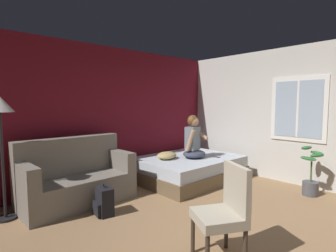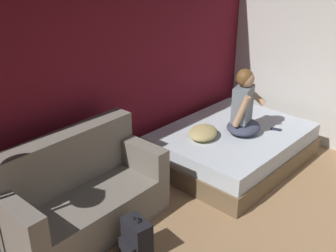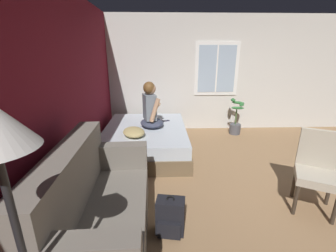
{
  "view_description": "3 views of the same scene",
  "coord_description": "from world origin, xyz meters",
  "px_view_note": "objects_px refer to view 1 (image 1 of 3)",
  "views": [
    {
      "loc": [
        -2.49,
        -1.65,
        1.6
      ],
      "look_at": [
        0.8,
        1.98,
        1.17
      ],
      "focal_mm": 28.0,
      "sensor_mm": 36.0,
      "label": 1
    },
    {
      "loc": [
        -2.69,
        -0.61,
        2.77
      ],
      "look_at": [
        0.25,
        2.16,
        0.91
      ],
      "focal_mm": 42.0,
      "sensor_mm": 36.0,
      "label": 2
    },
    {
      "loc": [
        -2.7,
        1.75,
        1.86
      ],
      "look_at": [
        0.47,
        1.64,
        0.82
      ],
      "focal_mm": 24.0,
      "sensor_mm": 36.0,
      "label": 3
    }
  ],
  "objects_px": {
    "potted_plant": "(311,178)",
    "bed": "(188,168)",
    "throw_pillow": "(167,155)",
    "cell_phone": "(217,157)",
    "person_seated": "(193,140)",
    "side_chair": "(225,209)",
    "floor_lamp": "(0,116)",
    "couch": "(76,178)",
    "backpack": "(104,202)"
  },
  "relations": [
    {
      "from": "potted_plant",
      "to": "bed",
      "type": "bearing_deg",
      "value": 112.98
    },
    {
      "from": "throw_pillow",
      "to": "potted_plant",
      "type": "distance_m",
      "value": 2.63
    },
    {
      "from": "bed",
      "to": "cell_phone",
      "type": "relative_size",
      "value": 14.5
    },
    {
      "from": "cell_phone",
      "to": "person_seated",
      "type": "bearing_deg",
      "value": 127.59
    },
    {
      "from": "side_chair",
      "to": "potted_plant",
      "type": "bearing_deg",
      "value": 2.39
    },
    {
      "from": "bed",
      "to": "throw_pillow",
      "type": "distance_m",
      "value": 0.58
    },
    {
      "from": "bed",
      "to": "cell_phone",
      "type": "xyz_separation_m",
      "value": [
        0.41,
        -0.41,
        0.25
      ]
    },
    {
      "from": "bed",
      "to": "floor_lamp",
      "type": "height_order",
      "value": "floor_lamp"
    },
    {
      "from": "couch",
      "to": "throw_pillow",
      "type": "distance_m",
      "value": 1.82
    },
    {
      "from": "couch",
      "to": "side_chair",
      "type": "height_order",
      "value": "couch"
    },
    {
      "from": "bed",
      "to": "throw_pillow",
      "type": "height_order",
      "value": "throw_pillow"
    },
    {
      "from": "cell_phone",
      "to": "potted_plant",
      "type": "relative_size",
      "value": 0.17
    },
    {
      "from": "couch",
      "to": "person_seated",
      "type": "relative_size",
      "value": 1.97
    },
    {
      "from": "bed",
      "to": "side_chair",
      "type": "xyz_separation_m",
      "value": [
        -1.79,
        -2.19,
        0.3
      ]
    },
    {
      "from": "cell_phone",
      "to": "floor_lamp",
      "type": "relative_size",
      "value": 0.08
    },
    {
      "from": "couch",
      "to": "bed",
      "type": "bearing_deg",
      "value": -8.42
    },
    {
      "from": "cell_phone",
      "to": "floor_lamp",
      "type": "height_order",
      "value": "floor_lamp"
    },
    {
      "from": "cell_phone",
      "to": "potted_plant",
      "type": "height_order",
      "value": "potted_plant"
    },
    {
      "from": "couch",
      "to": "floor_lamp",
      "type": "distance_m",
      "value": 1.43
    },
    {
      "from": "throw_pillow",
      "to": "cell_phone",
      "type": "distance_m",
      "value": 1.05
    },
    {
      "from": "backpack",
      "to": "potted_plant",
      "type": "xyz_separation_m",
      "value": [
        3.05,
        -1.69,
        0.11
      ]
    },
    {
      "from": "throw_pillow",
      "to": "floor_lamp",
      "type": "distance_m",
      "value": 2.93
    },
    {
      "from": "throw_pillow",
      "to": "cell_phone",
      "type": "bearing_deg",
      "value": -33.66
    },
    {
      "from": "backpack",
      "to": "throw_pillow",
      "type": "xyz_separation_m",
      "value": [
        1.71,
        0.56,
        0.36
      ]
    },
    {
      "from": "couch",
      "to": "floor_lamp",
      "type": "relative_size",
      "value": 1.02
    },
    {
      "from": "potted_plant",
      "to": "backpack",
      "type": "bearing_deg",
      "value": 151.08
    },
    {
      "from": "throw_pillow",
      "to": "cell_phone",
      "type": "height_order",
      "value": "throw_pillow"
    },
    {
      "from": "bed",
      "to": "person_seated",
      "type": "relative_size",
      "value": 2.39
    },
    {
      "from": "throw_pillow",
      "to": "backpack",
      "type": "bearing_deg",
      "value": -161.93
    },
    {
      "from": "side_chair",
      "to": "throw_pillow",
      "type": "height_order",
      "value": "side_chair"
    },
    {
      "from": "bed",
      "to": "person_seated",
      "type": "bearing_deg",
      "value": -77.96
    },
    {
      "from": "couch",
      "to": "floor_lamp",
      "type": "bearing_deg",
      "value": 176.57
    },
    {
      "from": "throw_pillow",
      "to": "side_chair",
      "type": "bearing_deg",
      "value": -119.44
    },
    {
      "from": "throw_pillow",
      "to": "potted_plant",
      "type": "bearing_deg",
      "value": -59.12
    },
    {
      "from": "person_seated",
      "to": "potted_plant",
      "type": "bearing_deg",
      "value": -66.43
    },
    {
      "from": "side_chair",
      "to": "cell_phone",
      "type": "xyz_separation_m",
      "value": [
        2.2,
        1.78,
        -0.05
      ]
    },
    {
      "from": "bed",
      "to": "potted_plant",
      "type": "xyz_separation_m",
      "value": [
        0.88,
        -2.08,
        0.07
      ]
    },
    {
      "from": "couch",
      "to": "throw_pillow",
      "type": "xyz_separation_m",
      "value": [
        1.81,
        -0.17,
        0.16
      ]
    },
    {
      "from": "side_chair",
      "to": "person_seated",
      "type": "relative_size",
      "value": 1.12
    },
    {
      "from": "person_seated",
      "to": "floor_lamp",
      "type": "xyz_separation_m",
      "value": [
        -3.27,
        0.51,
        0.59
      ]
    },
    {
      "from": "person_seated",
      "to": "bed",
      "type": "bearing_deg",
      "value": 102.04
    },
    {
      "from": "person_seated",
      "to": "couch",
      "type": "bearing_deg",
      "value": 168.89
    },
    {
      "from": "couch",
      "to": "potted_plant",
      "type": "distance_m",
      "value": 3.97
    },
    {
      "from": "side_chair",
      "to": "potted_plant",
      "type": "distance_m",
      "value": 2.68
    },
    {
      "from": "bed",
      "to": "couch",
      "type": "relative_size",
      "value": 1.21
    },
    {
      "from": "couch",
      "to": "cell_phone",
      "type": "bearing_deg",
      "value": -15.65
    },
    {
      "from": "bed",
      "to": "person_seated",
      "type": "height_order",
      "value": "person_seated"
    },
    {
      "from": "person_seated",
      "to": "potted_plant",
      "type": "height_order",
      "value": "person_seated"
    },
    {
      "from": "couch",
      "to": "floor_lamp",
      "type": "height_order",
      "value": "floor_lamp"
    },
    {
      "from": "person_seated",
      "to": "backpack",
      "type": "height_order",
      "value": "person_seated"
    }
  ]
}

